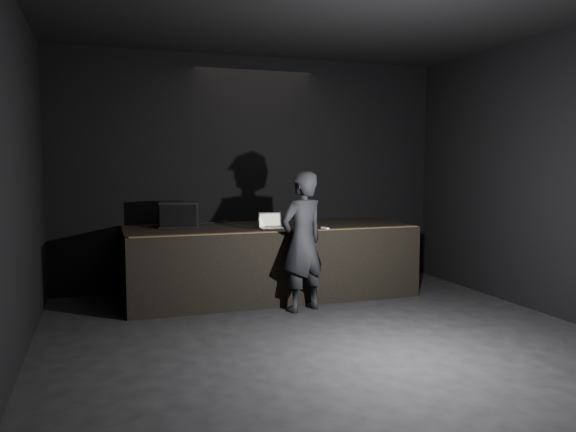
# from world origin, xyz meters

# --- Properties ---
(ground) EXTENTS (7.00, 7.00, 0.00)m
(ground) POSITION_xyz_m (0.00, 0.00, 0.00)
(ground) COLOR black
(ground) RESTS_ON ground
(room_walls) EXTENTS (6.10, 7.10, 3.52)m
(room_walls) POSITION_xyz_m (0.00, 0.00, 2.02)
(room_walls) COLOR black
(room_walls) RESTS_ON ground
(stage_riser) EXTENTS (4.00, 1.50, 1.00)m
(stage_riser) POSITION_xyz_m (0.00, 2.73, 0.50)
(stage_riser) COLOR black
(stage_riser) RESTS_ON ground
(riser_lip) EXTENTS (3.92, 0.10, 0.01)m
(riser_lip) POSITION_xyz_m (0.00, 2.02, 1.01)
(riser_lip) COLOR brown
(riser_lip) RESTS_ON stage_riser
(stage_monitor) EXTENTS (0.59, 0.48, 0.35)m
(stage_monitor) POSITION_xyz_m (-1.23, 2.98, 1.18)
(stage_monitor) COLOR black
(stage_monitor) RESTS_ON stage_riser
(cable) EXTENTS (0.87, 0.30, 0.02)m
(cable) POSITION_xyz_m (-0.89, 3.27, 1.01)
(cable) COLOR black
(cable) RESTS_ON stage_riser
(laptop) EXTENTS (0.33, 0.30, 0.21)m
(laptop) POSITION_xyz_m (-0.06, 2.42, 1.06)
(laptop) COLOR silver
(laptop) RESTS_ON stage_riser
(beer_can) EXTENTS (0.08, 0.08, 0.18)m
(beer_can) POSITION_xyz_m (0.37, 2.16, 1.09)
(beer_can) COLOR silver
(beer_can) RESTS_ON stage_riser
(plastic_cup) EXTENTS (0.09, 0.09, 0.11)m
(plastic_cup) POSITION_xyz_m (0.08, 3.09, 1.06)
(plastic_cup) COLOR white
(plastic_cup) RESTS_ON stage_riser
(wii_remote) EXTENTS (0.06, 0.16, 0.03)m
(wii_remote) POSITION_xyz_m (0.59, 2.08, 1.01)
(wii_remote) COLOR white
(wii_remote) RESTS_ON stage_riser
(person) EXTENTS (0.76, 0.63, 1.79)m
(person) POSITION_xyz_m (0.16, 1.78, 0.89)
(person) COLOR black
(person) RESTS_ON ground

